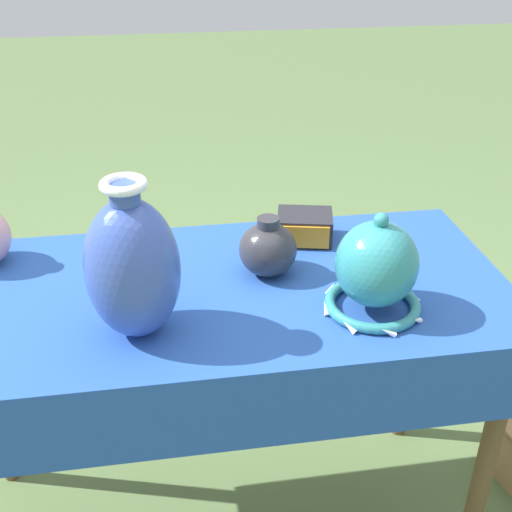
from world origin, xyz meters
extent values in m
cylinder|color=brown|center=(0.58, -0.23, 0.35)|extent=(0.04, 0.04, 0.70)
cylinder|color=brown|center=(0.58, 0.23, 0.35)|extent=(0.04, 0.04, 0.70)
cube|color=brown|center=(0.00, 0.00, 0.72)|extent=(1.27, 0.57, 0.03)
cube|color=#234C9E|center=(0.00, 0.00, 0.74)|extent=(1.29, 0.59, 0.01)
cube|color=#234C9E|center=(0.00, -0.30, 0.65)|extent=(1.29, 0.01, 0.18)
ellipsoid|color=#3851A8|center=(-0.15, -0.14, 0.88)|extent=(0.18, 0.18, 0.28)
cylinder|color=#3851A8|center=(-0.15, -0.14, 1.03)|extent=(0.05, 0.05, 0.03)
torus|color=white|center=(-0.15, -0.14, 1.05)|extent=(0.08, 0.08, 0.02)
torus|color=teal|center=(0.32, -0.13, 0.75)|extent=(0.20, 0.20, 0.02)
ellipsoid|color=teal|center=(0.32, -0.13, 0.84)|extent=(0.16, 0.16, 0.17)
sphere|color=teal|center=(0.32, -0.13, 0.94)|extent=(0.03, 0.03, 0.03)
cone|color=white|center=(0.41, -0.13, 0.75)|extent=(0.01, 0.03, 0.03)
cone|color=white|center=(0.38, -0.06, 0.75)|extent=(0.03, 0.03, 0.03)
cone|color=white|center=(0.32, -0.04, 0.75)|extent=(0.03, 0.01, 0.03)
cone|color=white|center=(0.25, -0.06, 0.75)|extent=(0.03, 0.03, 0.03)
cone|color=white|center=(0.22, -0.13, 0.75)|extent=(0.01, 0.03, 0.03)
cone|color=white|center=(0.25, -0.20, 0.75)|extent=(0.03, 0.03, 0.03)
cone|color=white|center=(0.32, -0.23, 0.75)|extent=(0.03, 0.01, 0.03)
cone|color=white|center=(0.38, -0.20, 0.75)|extent=(0.03, 0.03, 0.03)
cube|color=#232328|center=(0.24, 0.18, 0.77)|extent=(0.15, 0.13, 0.07)
cube|color=orange|center=(0.23, 0.13, 0.77)|extent=(0.11, 0.03, 0.06)
ellipsoid|color=#2D2D33|center=(0.13, 0.04, 0.80)|extent=(0.13, 0.13, 0.12)
cylinder|color=#2D2D33|center=(0.13, 0.04, 0.87)|extent=(0.05, 0.05, 0.02)
camera|label=1|loc=(-0.08, -1.17, 1.48)|focal=45.00mm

